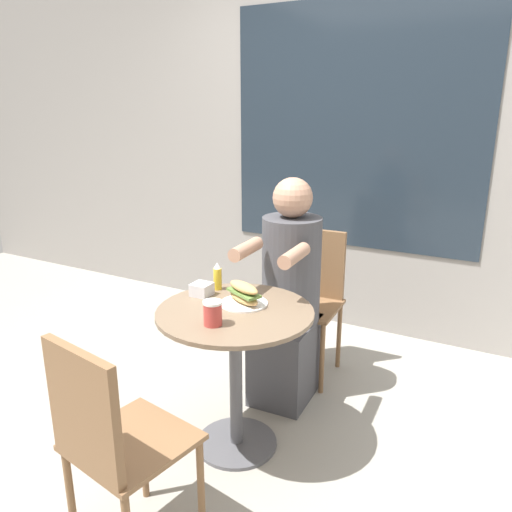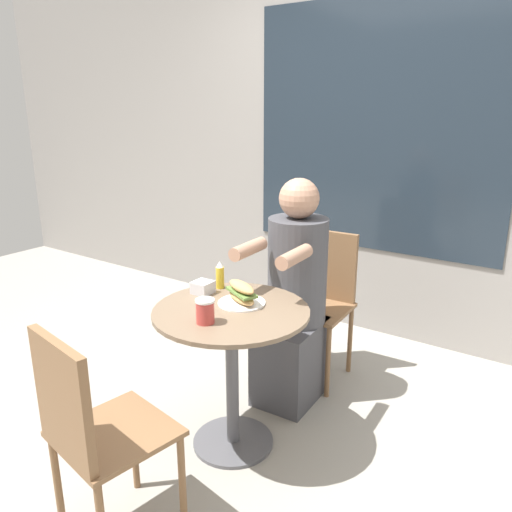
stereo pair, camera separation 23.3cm
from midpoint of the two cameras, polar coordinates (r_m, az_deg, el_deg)
The scene contains 10 objects.
ground_plane at distance 2.60m, azimuth -4.96°, elevation -20.69°, with size 8.00×8.00×0.00m, color gray.
storefront_wall at distance 3.55m, azimuth 9.56°, elevation 13.68°, with size 8.00×0.09×2.80m.
cafe_table at distance 2.32m, azimuth -5.29°, elevation -10.50°, with size 0.71×0.71×0.70m.
diner_chair at distance 3.01m, azimuth 4.16°, elevation -3.78°, with size 0.40×0.40×0.87m.
seated_diner at distance 2.72m, azimuth 1.26°, elevation -5.61°, with size 0.34×0.58×1.23m.
empty_chair_across at distance 1.87m, azimuth -20.14°, elevation -18.76°, with size 0.44×0.44×0.87m.
sandwich_on_plate at distance 2.29m, azimuth -4.30°, elevation -4.55°, with size 0.22×0.22×0.10m.
drink_cup at distance 2.09m, azimuth -8.11°, elevation -6.55°, with size 0.08×0.08×0.10m.
napkin_box at distance 2.42m, azimuth -8.98°, elevation -3.83°, with size 0.09×0.09×0.06m.
condiment_bottle at distance 2.47m, azimuth -7.12°, elevation -2.37°, with size 0.04×0.04×0.14m.
Camera 1 is at (1.07, -1.77, 1.57)m, focal length 35.00 mm.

